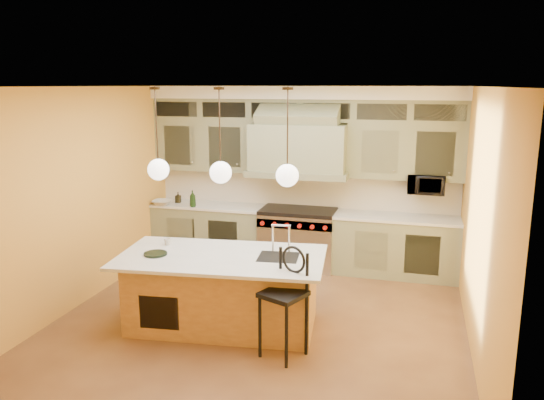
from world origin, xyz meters
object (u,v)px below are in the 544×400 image
(range, at_px, (298,237))
(kitchen_island, at_px, (223,289))
(counter_stool, at_px, (285,295))
(microwave, at_px, (426,184))

(range, distance_m, kitchen_island, 2.43)
(counter_stool, height_order, microwave, microwave)
(counter_stool, bearing_deg, microwave, 87.61)
(counter_stool, distance_m, microwave, 3.42)
(kitchen_island, bearing_deg, range, 74.19)
(kitchen_island, relative_size, microwave, 4.77)
(range, xyz_separation_m, microwave, (1.95, 0.11, 0.96))
(range, xyz_separation_m, counter_stool, (0.51, -2.90, 0.21))
(microwave, bearing_deg, counter_stool, -115.56)
(microwave, bearing_deg, range, -176.88)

